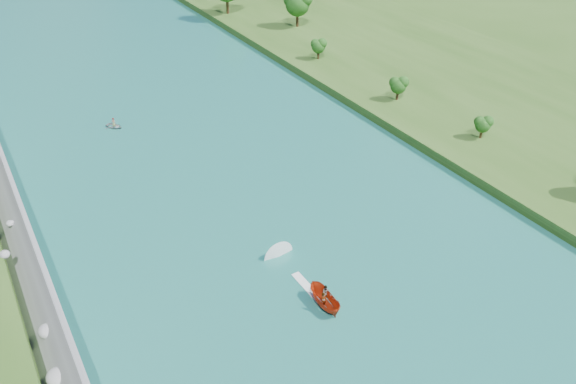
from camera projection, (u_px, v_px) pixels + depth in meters
ground at (347, 310)px, 55.28m from camera, size 260.00×260.00×0.00m
river_water at (251, 208)px, 69.41m from camera, size 55.00×240.00×0.10m
berm_east at (522, 111)px, 90.33m from camera, size 44.00×240.00×1.50m
riprap_bank at (28, 274)px, 56.97m from camera, size 3.98×236.00×4.33m
trees_east at (427, 78)px, 86.84m from camera, size 16.03×134.31×11.99m
motorboat at (318, 292)px, 56.07m from camera, size 3.60×19.07×2.17m
raft at (114, 125)px, 86.94m from camera, size 3.25×3.49×1.60m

